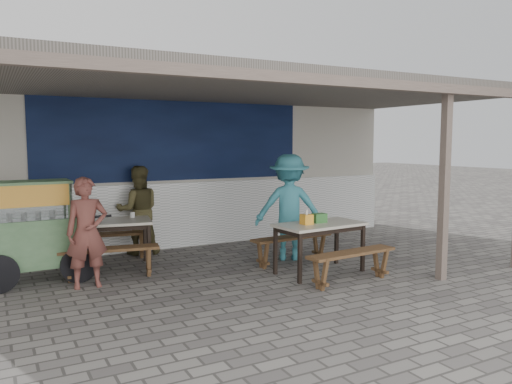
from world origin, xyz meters
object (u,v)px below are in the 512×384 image
Objects in this scene: patron_right_table at (289,207)px; donation_box at (319,218)px; table_right at (320,229)px; bench_left_street at (110,256)px; patron_wall_side at (138,210)px; condiment_jar at (132,215)px; table_left at (108,226)px; condiment_bowl at (94,220)px; bench_right_street at (352,260)px; vendor_cart at (35,228)px; bench_right_wall at (292,243)px; patron_street_side at (87,233)px; tissue_box at (307,219)px; bench_left_wall at (108,240)px.

donation_box is at bearing 117.66° from patron_right_table.
table_right is 0.79× the size of patron_right_table.
bench_left_street is 1.65m from patron_wall_side.
table_right is at bearing -39.17° from condiment_jar.
table_right is at bearing -22.12° from table_left.
patron_right_table reaches higher than condiment_bowl.
table_right is 0.76m from bench_right_street.
vendor_cart is 3.87m from patron_right_table.
vendor_cart reaches higher than bench_left_street.
bench_right_wall is 0.79m from donation_box.
table_right is 15.99× the size of condiment_jar.
bench_left_street is at bearing -90.00° from table_left.
patron_street_side is at bearing 165.60° from donation_box.
bench_right_wall is 0.81× the size of vendor_cart.
vendor_cart is (-0.94, 0.30, 0.44)m from bench_left_street.
bench_right_wall is at bearing 90.00° from bench_right_street.
tissue_box is (2.59, -1.14, 0.49)m from bench_left_street.
bench_right_wall is (2.77, -0.47, 0.00)m from bench_left_street.
table_right is at bearing 116.48° from patron_right_table.
table_right reaches higher than bench_right_wall.
condiment_bowl is at bearing 15.85° from patron_right_table.
patron_right_table is (0.13, 0.29, 0.54)m from bench_right_wall.
bench_left_street is 0.95× the size of patron_street_side.
patron_right_table is 11.75× the size of tissue_box.
patron_wall_side is at bearing 123.88° from table_right.
table_right is at bearing -31.27° from bench_left_wall.
table_right is 0.77× the size of vendor_cart.
table_left is 0.99× the size of bench_left_wall.
bench_right_street is at bearing -90.00° from bench_right_wall.
vendor_cart is 0.90m from condiment_bowl.
bench_right_street is at bearing -90.00° from table_right.
donation_box is 2.40× the size of condiment_jar.
table_left is 9.38× the size of tissue_box.
bench_right_wall is 0.97× the size of patron_street_side.
patron_right_table is 2.54m from condiment_jar.
bench_right_wall is 3.82m from vendor_cart.
bench_right_wall is (2.66, -1.06, -0.33)m from table_left.
condiment_bowl is at bearing 146.99° from tissue_box.
patron_wall_side reaches higher than bench_right_street.
bench_right_wall is at bearing 0.79° from bench_left_street.
donation_box reaches higher than table_left.
bench_right_street is 1.73m from patron_right_table.
bench_left_street is at bearing -19.51° from vendor_cart.
patron_street_side is 0.91m from condiment_bowl.
bench_left_street is at bearing -81.47° from condiment_bowl.
patron_wall_side is 7.44× the size of donation_box.
table_left is 1.05m from patron_wall_side.
condiment_jar reaches higher than condiment_bowl.
condiment_bowl is at bearing 150.07° from donation_box.
donation_box is at bearing -29.93° from condiment_bowl.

